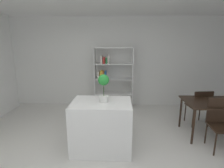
{
  "coord_description": "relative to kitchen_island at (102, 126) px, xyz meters",
  "views": [
    {
      "loc": [
        0.2,
        -2.59,
        1.95
      ],
      "look_at": [
        0.07,
        0.56,
        1.2
      ],
      "focal_mm": 28.08,
      "sensor_mm": 36.0,
      "label": 1
    }
  ],
  "objects": [
    {
      "name": "dining_table",
      "position": [
        2.21,
        0.58,
        0.22
      ],
      "size": [
        1.03,
        0.85,
        0.76
      ],
      "color": "black",
      "rests_on": "ground_plane"
    },
    {
      "name": "ground_plane",
      "position": [
        0.11,
        -0.36,
        -0.46
      ],
      "size": [
        10.06,
        10.06,
        0.0
      ],
      "primitive_type": "plane",
      "color": "silver"
    },
    {
      "name": "kitchen_island",
      "position": [
        0.0,
        0.0,
        0.0
      ],
      "size": [
        1.07,
        0.76,
        0.92
      ],
      "primitive_type": "cube",
      "color": "white",
      "rests_on": "ground_plane"
    },
    {
      "name": "back_partition",
      "position": [
        0.11,
        2.46,
        0.89
      ],
      "size": [
        7.3,
        0.06,
        2.71
      ],
      "primitive_type": "cube",
      "color": "white",
      "rests_on": "ground_plane"
    },
    {
      "name": "dining_chair_far",
      "position": [
        2.22,
        1.03,
        0.07
      ],
      "size": [
        0.5,
        0.48,
        0.88
      ],
      "rotation": [
        0.0,
        0.0,
        3.27
      ],
      "color": "black",
      "rests_on": "ground_plane"
    },
    {
      "name": "open_bookshelf",
      "position": [
        0.06,
        2.12,
        0.46
      ],
      "size": [
        1.11,
        0.38,
        1.82
      ],
      "color": "white",
      "rests_on": "ground_plane"
    },
    {
      "name": "potted_plant_on_island",
      "position": [
        0.04,
        0.01,
        0.76
      ],
      "size": [
        0.19,
        0.19,
        0.5
      ],
      "color": "white",
      "rests_on": "kitchen_island"
    },
    {
      "name": "dining_chair_near",
      "position": [
        2.22,
        0.14,
        0.09
      ],
      "size": [
        0.49,
        0.48,
        0.94
      ],
      "rotation": [
        0.0,
        0.0,
        -0.07
      ],
      "color": "black",
      "rests_on": "ground_plane"
    }
  ]
}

